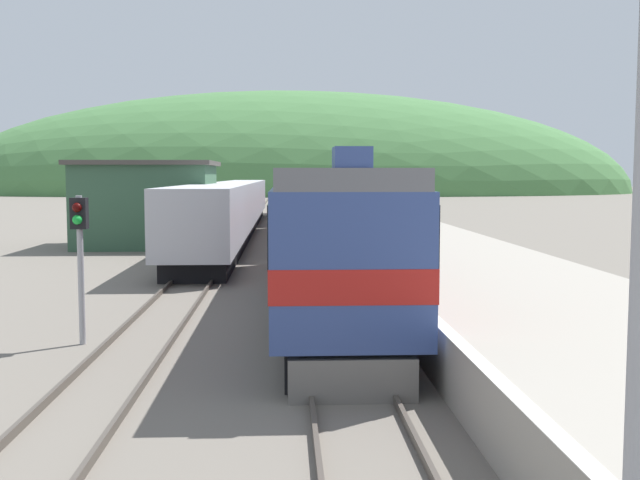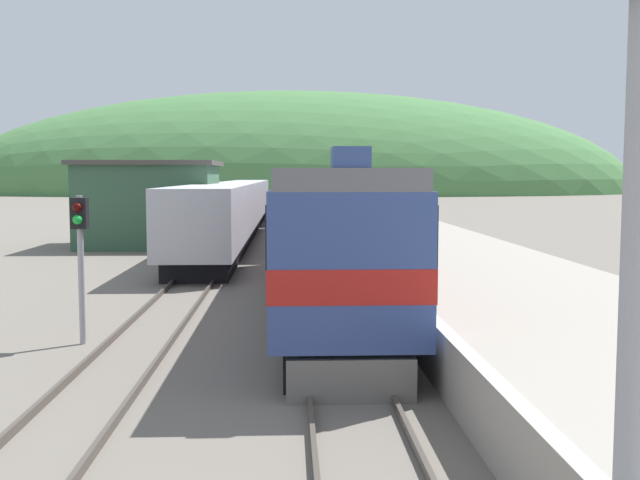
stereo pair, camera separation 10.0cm
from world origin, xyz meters
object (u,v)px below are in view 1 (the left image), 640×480
(carriage_second, at_px, (304,204))
(carriage_third, at_px, (298,194))
(express_train_lead_car, at_px, (323,232))
(signal_post_siding, at_px, (80,237))
(siding_train, at_px, (234,208))

(carriage_second, xyz_separation_m, carriage_third, (0.00, 22.57, 0.00))
(express_train_lead_car, bearing_deg, carriage_third, 90.00)
(signal_post_siding, bearing_deg, carriage_second, 78.02)
(express_train_lead_car, relative_size, carriage_third, 0.95)
(express_train_lead_car, xyz_separation_m, signal_post_siding, (-5.82, -5.21, 0.28))
(carriage_third, xyz_separation_m, signal_post_siding, (-5.82, -50.02, 0.29))
(carriage_third, distance_m, signal_post_siding, 50.36)
(carriage_second, relative_size, signal_post_siding, 6.32)
(siding_train, distance_m, signal_post_siding, 32.13)
(express_train_lead_car, relative_size, siding_train, 0.44)
(siding_train, bearing_deg, signal_post_siding, -92.38)
(carriage_third, height_order, siding_train, carriage_third)
(carriage_third, relative_size, siding_train, 0.46)
(express_train_lead_car, distance_m, carriage_second, 22.23)
(carriage_second, distance_m, carriage_third, 22.57)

